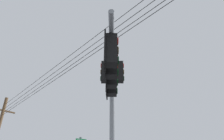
{
  "coord_description": "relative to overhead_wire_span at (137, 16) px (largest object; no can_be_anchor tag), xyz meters",
  "views": [
    {
      "loc": [
        -6.75,
        0.48,
        1.91
      ],
      "look_at": [
        -0.75,
        0.24,
        5.41
      ],
      "focal_mm": 33.5,
      "sensor_mm": 36.0,
      "label": 1
    }
  ],
  "objects": [
    {
      "name": "signal_mast_assembly",
      "position": [
        0.07,
        1.03,
        -3.37
      ],
      "size": [
        4.1,
        0.97,
        6.66
      ],
      "color": "gray",
      "rests_on": "ground"
    },
    {
      "name": "overhead_wire_span",
      "position": [
        0.0,
        0.0,
        0.0
      ],
      "size": [
        25.65,
        21.29,
        1.55
      ],
      "color": "black"
    }
  ]
}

